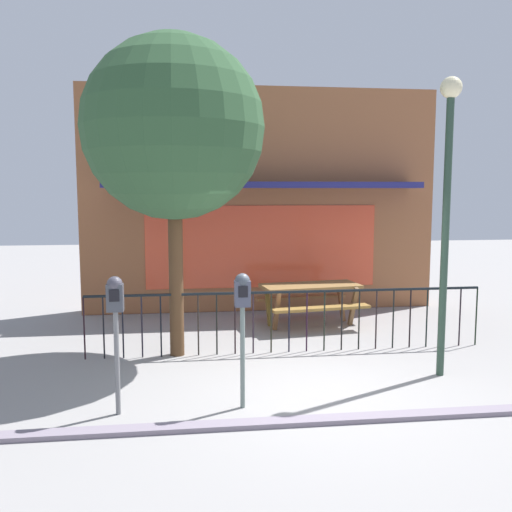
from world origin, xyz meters
The scene contains 9 objects.
ground centered at (0.00, 0.00, 0.00)m, with size 40.00×40.00×0.00m, color gray.
pub_storefront centered at (0.00, 5.04, 2.30)m, with size 7.36×1.31×4.61m.
patio_fence_front centered at (0.00, 1.78, 0.66)m, with size 6.20×0.04×0.97m.
picnic_table_left centered at (0.71, 3.41, 0.61)m, with size 1.96×1.59×0.79m.
parking_meter_near centered at (-0.95, -0.36, 1.22)m, with size 0.18×0.17×1.58m.
parking_meter_far centered at (-2.36, -0.38, 1.21)m, with size 0.18×0.17×1.57m.
street_tree centered at (-1.73, 1.83, 3.40)m, with size 2.69×2.69×4.76m.
street_lamp centered at (1.84, 0.44, 2.59)m, with size 0.28×0.28×3.96m.
curb_edge centered at (0.00, -0.90, 0.00)m, with size 10.30×0.20×0.11m, color gray.
Camera 1 is at (-1.58, -6.54, 2.50)m, focal length 39.01 mm.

